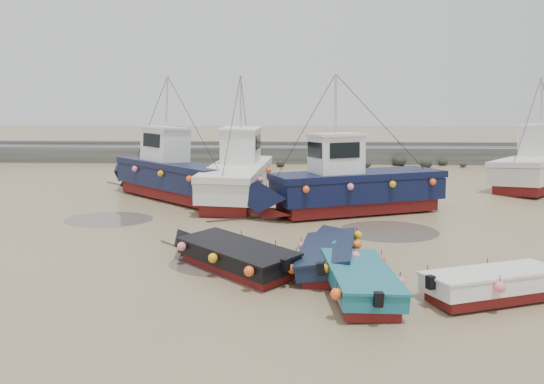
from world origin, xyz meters
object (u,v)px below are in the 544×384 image
(dinghy_3, at_px, (506,280))
(cabin_boat_2, at_px, (345,185))
(dinghy_1, at_px, (332,250))
(cabin_boat_3, at_px, (542,165))
(dinghy_2, at_px, (357,274))
(dinghy_4, at_px, (229,251))
(person, at_px, (213,203))
(cabin_boat_0, at_px, (167,172))
(cabin_boat_1, at_px, (239,174))

(dinghy_3, bearing_deg, cabin_boat_2, 179.90)
(dinghy_1, xyz_separation_m, cabin_boat_2, (1.16, 7.48, 0.76))
(dinghy_3, distance_m, cabin_boat_3, 18.45)
(dinghy_2, height_order, cabin_boat_2, cabin_boat_2)
(dinghy_1, bearing_deg, dinghy_2, -67.19)
(cabin_boat_2, bearing_deg, dinghy_1, 152.52)
(dinghy_4, relative_size, cabin_boat_3, 0.66)
(dinghy_3, distance_m, person, 15.40)
(dinghy_1, xyz_separation_m, dinghy_4, (-3.27, -0.17, -0.01))
(dinghy_4, bearing_deg, dinghy_1, -43.25)
(dinghy_2, relative_size, cabin_boat_3, 0.74)
(dinghy_2, bearing_deg, person, 110.99)
(dinghy_1, height_order, cabin_boat_0, cabin_boat_0)
(dinghy_2, relative_size, person, 3.24)
(dinghy_2, relative_size, dinghy_4, 1.13)
(person, bearing_deg, cabin_boat_1, -168.25)
(dinghy_1, height_order, cabin_boat_3, cabin_boat_3)
(dinghy_4, xyz_separation_m, person, (-1.91, 9.61, -0.54))
(cabin_boat_0, bearing_deg, person, -77.38)
(dinghy_3, xyz_separation_m, cabin_boat_1, (-8.44, 12.83, 0.78))
(dinghy_3, bearing_deg, cabin_boat_0, -156.05)
(cabin_boat_1, bearing_deg, cabin_boat_2, -23.90)
(cabin_boat_2, xyz_separation_m, person, (-6.34, 1.96, -1.31))
(dinghy_2, bearing_deg, cabin_boat_0, 117.34)
(cabin_boat_2, bearing_deg, cabin_boat_3, -80.16)
(dinghy_4, bearing_deg, cabin_boat_2, 13.72)
(cabin_boat_0, distance_m, person, 3.21)
(cabin_boat_3, bearing_deg, dinghy_1, -89.11)
(cabin_boat_1, xyz_separation_m, cabin_boat_3, (16.88, 3.56, 0.03))
(dinghy_3, height_order, person, dinghy_3)
(cabin_boat_0, distance_m, cabin_boat_2, 9.52)
(person, bearing_deg, dinghy_2, 92.96)
(cabin_boat_3, bearing_deg, cabin_boat_1, -124.17)
(person, bearing_deg, dinghy_4, 77.96)
(cabin_boat_1, bearing_deg, cabin_boat_0, 178.03)
(dinghy_4, distance_m, cabin_boat_0, 11.89)
(dinghy_3, xyz_separation_m, cabin_boat_0, (-12.27, 13.32, 0.79))
(dinghy_1, distance_m, person, 10.78)
(cabin_boat_2, bearing_deg, cabin_boat_0, 50.80)
(dinghy_1, distance_m, cabin_boat_2, 7.61)
(cabin_boat_0, height_order, cabin_boat_3, same)
(dinghy_1, bearing_deg, cabin_boat_1, 119.69)
(dinghy_2, xyz_separation_m, cabin_boat_2, (0.63, 9.63, 0.76))
(dinghy_2, xyz_separation_m, cabin_boat_1, (-4.45, 12.47, 0.77))
(cabin_boat_1, bearing_deg, person, -139.63)
(dinghy_2, bearing_deg, dinghy_4, 147.27)
(dinghy_1, relative_size, dinghy_2, 1.00)
(dinghy_4, distance_m, cabin_boat_2, 8.87)
(cabin_boat_1, distance_m, person, 2.03)
(cabin_boat_2, height_order, cabin_boat_3, same)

